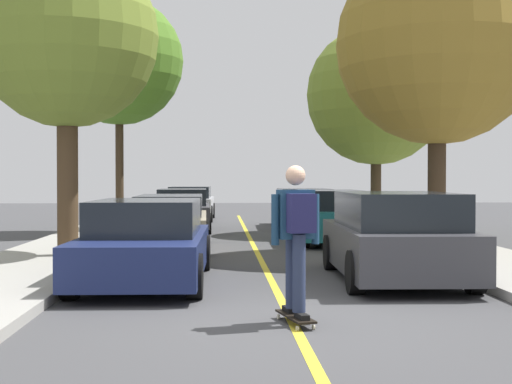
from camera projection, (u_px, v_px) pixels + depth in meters
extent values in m
plane|color=#424244|center=(292.00, 320.00, 8.38)|extent=(80.00, 80.00, 0.00)
cube|color=gold|center=(268.00, 274.00, 12.37)|extent=(0.12, 39.20, 0.01)
cube|color=navy|center=(146.00, 253.00, 11.38)|extent=(1.93, 4.54, 0.61)
cube|color=black|center=(147.00, 217.00, 11.46)|extent=(1.67, 2.55, 0.54)
cylinder|color=black|center=(195.00, 276.00, 9.86)|extent=(0.23, 0.64, 0.64)
cylinder|color=black|center=(70.00, 277.00, 9.81)|extent=(0.23, 0.64, 0.64)
cylinder|color=black|center=(204.00, 253.00, 12.96)|extent=(0.23, 0.64, 0.64)
cylinder|color=black|center=(109.00, 253.00, 12.91)|extent=(0.23, 0.64, 0.64)
cube|color=#BCAD89|center=(170.00, 228.00, 16.88)|extent=(1.81, 4.73, 0.63)
cube|color=black|center=(170.00, 205.00, 17.04)|extent=(1.57, 3.15, 0.46)
cylinder|color=black|center=(203.00, 241.00, 15.30)|extent=(0.23, 0.64, 0.64)
cylinder|color=black|center=(129.00, 242.00, 15.19)|extent=(0.23, 0.64, 0.64)
cylinder|color=black|center=(204.00, 230.00, 18.58)|extent=(0.23, 0.64, 0.64)
cylinder|color=black|center=(142.00, 231.00, 18.47)|extent=(0.23, 0.64, 0.64)
cube|color=#38383D|center=(183.00, 215.00, 22.59)|extent=(1.80, 4.19, 0.65)
cube|color=black|center=(183.00, 197.00, 22.73)|extent=(1.55, 2.48, 0.51)
cylinder|color=black|center=(208.00, 224.00, 21.28)|extent=(0.23, 0.64, 0.64)
cylinder|color=black|center=(155.00, 224.00, 21.16)|extent=(0.23, 0.64, 0.64)
cylinder|color=black|center=(207.00, 218.00, 24.02)|extent=(0.23, 0.64, 0.64)
cylinder|color=black|center=(160.00, 219.00, 23.90)|extent=(0.23, 0.64, 0.64)
cube|color=#B7B7BC|center=(190.00, 207.00, 28.47)|extent=(1.88, 4.41, 0.71)
cube|color=black|center=(190.00, 192.00, 28.61)|extent=(1.63, 2.58, 0.45)
cylinder|color=black|center=(210.00, 214.00, 27.01)|extent=(0.23, 0.64, 0.64)
cylinder|color=black|center=(166.00, 214.00, 26.96)|extent=(0.23, 0.64, 0.64)
cylinder|color=black|center=(212.00, 210.00, 29.99)|extent=(0.23, 0.64, 0.64)
cylinder|color=black|center=(172.00, 211.00, 29.93)|extent=(0.23, 0.64, 0.64)
cube|color=#38383D|center=(394.00, 248.00, 11.67)|extent=(1.98, 4.22, 0.71)
cube|color=black|center=(396.00, 210.00, 11.51)|extent=(1.72, 2.87, 0.56)
cylinder|color=black|center=(331.00, 252.00, 13.04)|extent=(0.24, 0.65, 0.64)
cylinder|color=black|center=(425.00, 252.00, 13.08)|extent=(0.24, 0.65, 0.64)
cylinder|color=black|center=(355.00, 272.00, 10.27)|extent=(0.24, 0.65, 0.64)
cylinder|color=black|center=(475.00, 272.00, 10.31)|extent=(0.24, 0.65, 0.64)
cube|color=#196066|center=(330.00, 222.00, 18.49)|extent=(1.80, 4.19, 0.70)
cube|color=black|center=(330.00, 200.00, 18.38)|extent=(1.57, 2.63, 0.50)
cylinder|color=black|center=(295.00, 227.00, 19.85)|extent=(0.23, 0.64, 0.64)
cylinder|color=black|center=(351.00, 227.00, 19.90)|extent=(0.23, 0.64, 0.64)
cylinder|color=black|center=(305.00, 235.00, 17.09)|extent=(0.23, 0.64, 0.64)
cylinder|color=black|center=(370.00, 235.00, 17.14)|extent=(0.23, 0.64, 0.64)
cube|color=white|center=(303.00, 212.00, 24.36)|extent=(1.96, 4.37, 0.67)
cube|color=black|center=(304.00, 196.00, 24.24)|extent=(1.71, 2.95, 0.48)
cylinder|color=black|center=(275.00, 216.00, 25.81)|extent=(0.23, 0.64, 0.64)
cylinder|color=black|center=(323.00, 216.00, 25.87)|extent=(0.23, 0.64, 0.64)
cylinder|color=black|center=(281.00, 220.00, 22.87)|extent=(0.23, 0.64, 0.64)
cylinder|color=black|center=(335.00, 220.00, 22.93)|extent=(0.23, 0.64, 0.64)
cylinder|color=#4C3823|center=(68.00, 176.00, 14.22)|extent=(0.42, 0.42, 3.17)
sphere|color=olive|center=(67.00, 36.00, 14.16)|extent=(3.66, 3.66, 3.66)
cylinder|color=#3D2D1E|center=(120.00, 162.00, 21.62)|extent=(0.25, 0.25, 4.10)
sphere|color=#4C7A23|center=(119.00, 61.00, 21.56)|extent=(3.90, 3.90, 3.90)
cylinder|color=#3D2D1E|center=(437.00, 178.00, 15.48)|extent=(0.39, 0.39, 3.08)
sphere|color=olive|center=(437.00, 43.00, 15.42)|extent=(4.42, 4.42, 4.42)
cylinder|color=#3D2D1E|center=(376.00, 181.00, 21.51)|extent=(0.32, 0.32, 2.94)
sphere|color=olive|center=(376.00, 95.00, 21.46)|extent=(4.23, 4.23, 4.23)
cube|color=black|center=(295.00, 316.00, 8.17)|extent=(0.41, 0.87, 0.02)
cylinder|color=beige|center=(278.00, 317.00, 8.47)|extent=(0.04, 0.06, 0.06)
cylinder|color=beige|center=(293.00, 316.00, 8.52)|extent=(0.04, 0.06, 0.06)
cylinder|color=beige|center=(297.00, 328.00, 7.81)|extent=(0.04, 0.06, 0.06)
cylinder|color=beige|center=(314.00, 327.00, 7.87)|extent=(0.04, 0.06, 0.06)
cube|color=#99999E|center=(286.00, 313.00, 8.49)|extent=(0.11, 0.06, 0.02)
cube|color=#99999E|center=(306.00, 324.00, 7.84)|extent=(0.11, 0.06, 0.02)
cube|color=black|center=(289.00, 309.00, 8.38)|extent=(0.16, 0.28, 0.06)
cube|color=black|center=(302.00, 316.00, 7.95)|extent=(0.16, 0.28, 0.06)
cylinder|color=#283351|center=(292.00, 270.00, 8.27)|extent=(0.18, 0.18, 0.88)
cylinder|color=#283351|center=(299.00, 273.00, 8.04)|extent=(0.18, 0.18, 0.88)
cube|color=navy|center=(295.00, 214.00, 8.14)|extent=(0.44, 0.31, 0.56)
sphere|color=tan|center=(296.00, 175.00, 8.13)|extent=(0.23, 0.23, 0.23)
cylinder|color=navy|center=(275.00, 220.00, 8.08)|extent=(0.11, 0.11, 0.58)
cylinder|color=navy|center=(315.00, 219.00, 8.21)|extent=(0.11, 0.11, 0.58)
cube|color=#1E1E4C|center=(301.00, 213.00, 7.95)|extent=(0.33, 0.24, 0.44)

